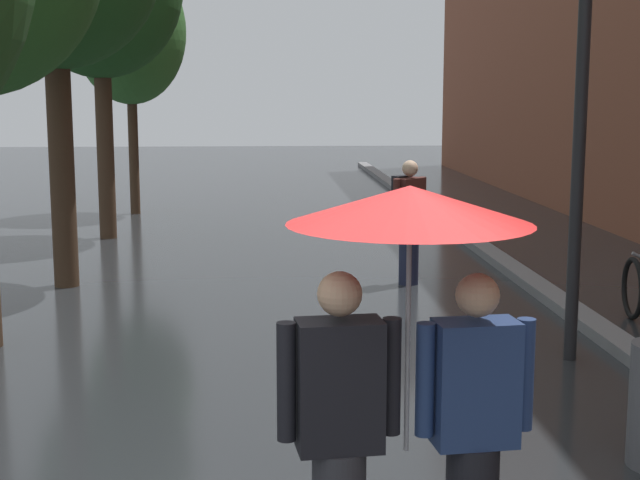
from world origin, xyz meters
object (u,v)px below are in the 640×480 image
(pedestrian_walking_midground, at_px, (409,218))
(street_tree_4, at_px, (130,32))
(street_lamp_post, at_px, (580,122))
(couple_under_umbrella, at_px, (408,329))

(pedestrian_walking_midground, bearing_deg, street_tree_4, 121.53)
(street_tree_4, height_order, street_lamp_post, street_tree_4)
(street_lamp_post, xyz_separation_m, pedestrian_walking_midground, (-0.99, 3.55, -1.37))
(street_lamp_post, bearing_deg, pedestrian_walking_midground, 105.53)
(street_tree_4, height_order, pedestrian_walking_midground, street_tree_4)
(street_tree_4, relative_size, couple_under_umbrella, 2.51)
(couple_under_umbrella, bearing_deg, pedestrian_walking_midground, 80.79)
(street_tree_4, relative_size, street_lamp_post, 1.38)
(couple_under_umbrella, height_order, pedestrian_walking_midground, couple_under_umbrella)
(couple_under_umbrella, relative_size, street_lamp_post, 0.55)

